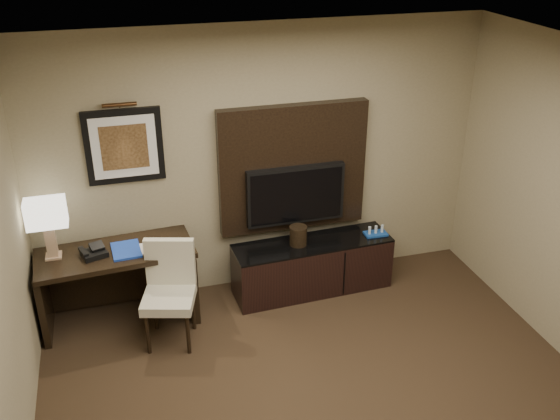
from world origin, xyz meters
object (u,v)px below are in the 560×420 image
object	(u,v)px
credenza	(312,266)
tv	(296,195)
table_lamp	(48,227)
desk_chair	(169,298)
ice_bucket	(298,236)
desk_phone	(94,251)
desk	(119,286)
minibar_tray	(376,231)

from	to	relation	value
credenza	tv	bearing A→B (deg)	121.62
table_lamp	desk_chair	bearing A→B (deg)	-27.91
table_lamp	ice_bucket	size ratio (longest dim) A/B	3.10
desk_chair	desk_phone	bearing A→B (deg)	160.93
desk	ice_bucket	distance (m)	1.80
tv	desk_chair	xyz separation A→B (m)	(-1.38, -0.65, -0.55)
table_lamp	desk_phone	world-z (taller)	table_lamp
table_lamp	minibar_tray	world-z (taller)	table_lamp
tv	desk_phone	world-z (taller)	tv
credenza	desk_chair	size ratio (longest dim) A/B	1.73
minibar_tray	desk_chair	bearing A→B (deg)	-168.57
table_lamp	tv	bearing A→B (deg)	3.62
desk_phone	ice_bucket	xyz separation A→B (m)	(1.96, 0.04, -0.16)
desk	desk_chair	xyz separation A→B (m)	(0.42, -0.46, 0.09)
desk_chair	minibar_tray	xyz separation A→B (m)	(2.19, 0.44, 0.13)
credenza	desk_chair	xyz separation A→B (m)	(-1.51, -0.46, 0.19)
table_lamp	minibar_tray	xyz separation A→B (m)	(3.14, -0.06, -0.47)
credenza	table_lamp	xyz separation A→B (m)	(-2.46, 0.04, 0.79)
desk	desk_phone	size ratio (longest dim) A/B	6.72
credenza	table_lamp	world-z (taller)	table_lamp
credenza	minibar_tray	world-z (taller)	minibar_tray
desk	tv	xyz separation A→B (m)	(1.80, 0.19, 0.64)
desk_chair	desk_phone	world-z (taller)	desk_chair
credenza	table_lamp	distance (m)	2.59
table_lamp	ice_bucket	world-z (taller)	table_lamp
tv	table_lamp	world-z (taller)	table_lamp
desk_phone	ice_bucket	size ratio (longest dim) A/B	1.07
minibar_tray	desk_phone	bearing A→B (deg)	-179.57
desk_phone	ice_bucket	world-z (taller)	desk_phone
credenza	ice_bucket	size ratio (longest dim) A/B	8.21
desk	minibar_tray	xyz separation A→B (m)	(2.61, -0.02, 0.22)
credenza	tv	xyz separation A→B (m)	(-0.13, 0.19, 0.74)
credenza	minibar_tray	size ratio (longest dim) A/B	6.96
credenza	minibar_tray	distance (m)	0.75
credenza	table_lamp	bearing A→B (deg)	176.37
desk	table_lamp	xyz separation A→B (m)	(-0.53, 0.04, 0.69)
tv	desk	bearing A→B (deg)	-173.97
tv	table_lamp	bearing A→B (deg)	-176.38
desk_phone	minibar_tray	distance (m)	2.80
desk	credenza	world-z (taller)	desk
desk	table_lamp	bearing A→B (deg)	171.22
credenza	table_lamp	size ratio (longest dim) A/B	2.64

